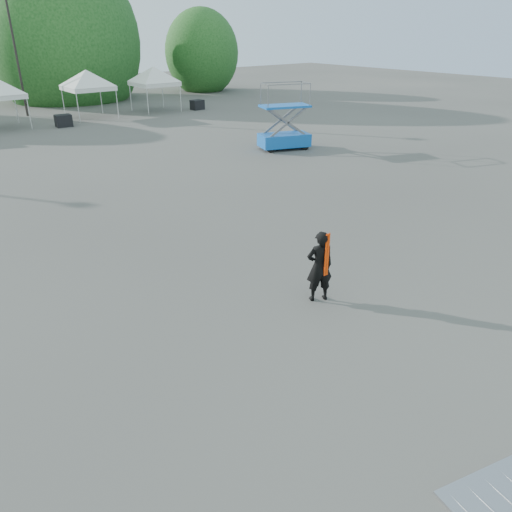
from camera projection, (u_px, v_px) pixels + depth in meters
ground at (275, 287)px, 13.09m from camera, size 120.00×120.00×0.00m
light_pole_east at (13, 36)px, 35.10m from camera, size 0.60×0.25×9.80m
tree_mid_e at (64, 42)px, 43.74m from camera, size 5.12×5.12×7.79m
tree_far_e at (202, 53)px, 50.21m from camera, size 3.84×3.84×5.84m
tent_f at (86, 74)px, 35.53m from camera, size 4.38×4.38×3.88m
tent_g at (153, 70)px, 38.22m from camera, size 4.31×4.31×3.88m
man at (320, 266)px, 12.10m from camera, size 0.79×0.67×1.83m
scissor_lift at (285, 117)px, 26.77m from camera, size 2.98×2.15×3.47m
crate_mid at (64, 121)px, 33.34m from camera, size 1.07×0.87×0.79m
crate_east at (197, 105)px, 40.09m from camera, size 1.01×0.82×0.75m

